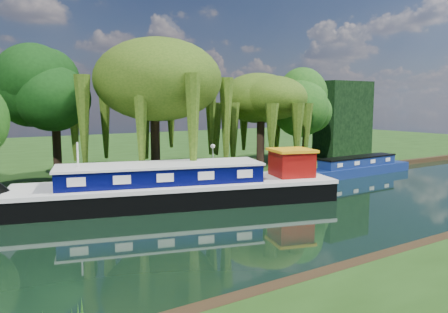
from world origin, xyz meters
TOP-DOWN VIEW (x-y plane):
  - ground at (0.00, 0.00)m, footprint 120.00×120.00m
  - far_bank at (0.00, 34.00)m, footprint 120.00×52.00m
  - dutch_barge at (-4.96, 5.24)m, footprint 20.14×9.75m
  - narrowboat at (12.80, 6.60)m, footprint 11.95×2.26m
  - red_dinghy at (-7.94, 5.93)m, footprint 4.02×3.36m
  - white_cruiser at (11.73, 6.47)m, footprint 2.28×2.05m
  - willow_left at (-3.74, 11.89)m, footprint 8.33×8.33m
  - willow_right at (6.37, 12.02)m, footprint 6.18×6.18m
  - tree_far_mid at (-9.93, 16.36)m, footprint 5.60×5.60m
  - tree_far_right at (12.11, 12.48)m, footprint 4.73×4.73m
  - conifer_hedge at (19.00, 14.00)m, footprint 6.00×3.00m
  - lamppost at (0.50, 10.50)m, footprint 0.36×0.36m
  - mooring_posts at (-0.50, 8.40)m, footprint 19.16×0.16m

SIDE VIEW (x-z plane):
  - ground at x=0.00m, z-range 0.00..0.00m
  - red_dinghy at x=-7.94m, z-range -0.36..0.36m
  - white_cruiser at x=11.73m, z-range -0.53..0.53m
  - far_bank at x=0.00m, z-range 0.00..0.45m
  - narrowboat at x=12.80m, z-range -0.25..1.49m
  - mooring_posts at x=-0.50m, z-range 0.45..1.45m
  - dutch_barge at x=-4.96m, z-range -1.05..3.11m
  - lamppost at x=0.50m, z-range 1.14..3.70m
  - conifer_hedge at x=19.00m, z-range 0.45..8.45m
  - tree_far_right at x=12.11m, z-range 1.91..9.64m
  - willow_right at x=6.37m, z-range 2.18..9.71m
  - tree_far_mid at x=-9.93m, z-range 2.18..11.34m
  - willow_left at x=-3.74m, z-range 2.71..12.69m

